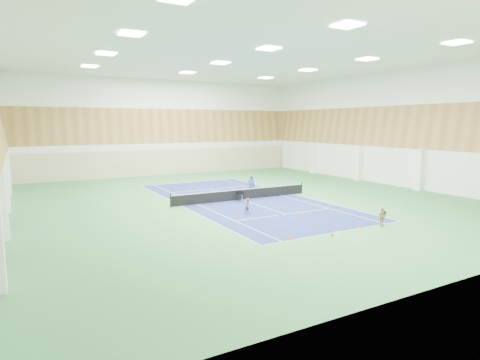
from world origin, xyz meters
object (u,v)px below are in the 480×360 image
tennis_net (242,194)px  coach (251,186)px  ball_cart (240,196)px  child_court (248,206)px  child_apron (382,217)px

tennis_net → coach: coach is taller
ball_cart → child_court: bearing=-98.7°
tennis_net → coach: (1.61, 1.18, 0.40)m
tennis_net → child_apron: bearing=-74.2°
child_apron → ball_cart: bearing=112.5°
ball_cart → tennis_net: bearing=62.7°
tennis_net → child_court: bearing=-114.5°
tennis_net → ball_cart: bearing=-130.4°
coach → child_court: size_ratio=1.62×
child_court → child_apron: size_ratio=0.98×
child_court → ball_cart: bearing=62.9°
coach → child_court: bearing=71.6°
coach → child_apron: (1.82, -13.29, -0.35)m
tennis_net → ball_cart: tennis_net is taller
child_apron → child_court: bearing=131.7°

